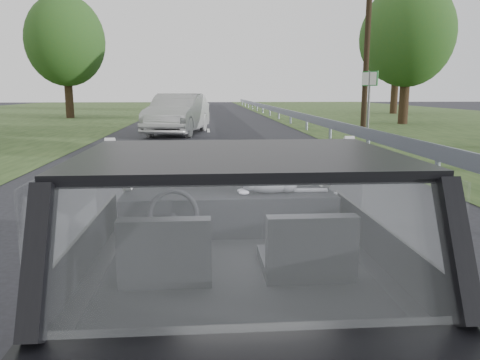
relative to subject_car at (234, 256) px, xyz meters
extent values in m
plane|color=#2E2E35|center=(0.00, 0.00, -0.72)|extent=(140.00, 140.00, 0.00)
cube|color=black|center=(0.00, 0.00, 0.00)|extent=(1.80, 4.00, 1.45)
cube|color=black|center=(0.00, 0.62, 0.12)|extent=(1.58, 0.45, 0.30)
cube|color=black|center=(-0.40, -0.29, 0.16)|extent=(0.50, 0.72, 0.42)
cube|color=black|center=(0.40, -0.29, 0.16)|extent=(0.50, 0.72, 0.42)
torus|color=black|center=(-0.40, 0.33, 0.20)|extent=(0.36, 0.36, 0.04)
ellipsoid|color=gray|center=(0.31, 0.59, 0.35)|extent=(0.54, 0.20, 0.24)
cube|color=#8D95A5|center=(4.30, 10.00, -0.15)|extent=(0.05, 90.00, 0.32)
imported|color=silver|center=(-1.25, 16.51, 0.10)|extent=(2.85, 5.26, 1.64)
cube|color=#146E24|center=(6.88, 17.03, 0.56)|extent=(0.42, 1.00, 2.56)
cylinder|color=#322216|center=(6.87, 17.59, 2.97)|extent=(0.25, 0.25, 7.40)
camera|label=1|loc=(-0.18, -2.81, 1.03)|focal=35.00mm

